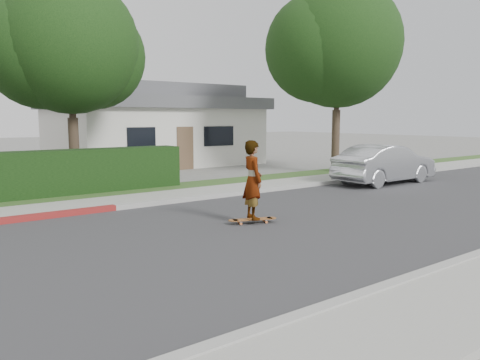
{
  "coord_description": "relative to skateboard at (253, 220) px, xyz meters",
  "views": [
    {
      "loc": [
        -3.76,
        -7.98,
        2.48
      ],
      "look_at": [
        3.0,
        1.07,
        1.0
      ],
      "focal_mm": 35.0,
      "sensor_mm": 36.0,
      "label": 1
    }
  ],
  "objects": [
    {
      "name": "sidewalk_far",
      "position": [
        -3.0,
        4.43,
        -0.04
      ],
      "size": [
        60.0,
        1.6,
        0.12
      ],
      "primitive_type": "cube",
      "color": "gray",
      "rests_on": "ground"
    },
    {
      "name": "skateboard",
      "position": [
        0.0,
        0.0,
        0.0
      ],
      "size": [
        1.19,
        0.63,
        0.11
      ],
      "rotation": [
        0.0,
        0.0,
        -0.36
      ],
      "color": "#C96B37",
      "rests_on": "ground"
    },
    {
      "name": "sidewalk_near",
      "position": [
        -3.0,
        -5.57,
        -0.04
      ],
      "size": [
        60.0,
        1.6,
        0.12
      ],
      "primitive_type": "cube",
      "color": "gray",
      "rests_on": "ground"
    },
    {
      "name": "planting_strip",
      "position": [
        -3.0,
        6.03,
        -0.05
      ],
      "size": [
        60.0,
        1.6,
        0.1
      ],
      "primitive_type": "cube",
      "color": "#2D4C1E",
      "rests_on": "ground"
    },
    {
      "name": "car_silver",
      "position": [
        8.43,
        2.45,
        0.65
      ],
      "size": [
        4.56,
        1.61,
        1.5
      ],
      "primitive_type": "imported",
      "rotation": [
        0.0,
        0.0,
        1.58
      ],
      "color": "silver",
      "rests_on": "ground"
    },
    {
      "name": "ground",
      "position": [
        -3.0,
        -0.57,
        -0.1
      ],
      "size": [
        120.0,
        120.0,
        0.0
      ],
      "primitive_type": "plane",
      "color": "slate",
      "rests_on": "ground"
    },
    {
      "name": "road",
      "position": [
        -3.0,
        -0.57,
        -0.1
      ],
      "size": [
        60.0,
        8.0,
        0.01
      ],
      "primitive_type": "cube",
      "color": "#2D2D30",
      "rests_on": "ground"
    },
    {
      "name": "curb_far",
      "position": [
        -3.0,
        3.53,
        -0.03
      ],
      "size": [
        60.0,
        0.2,
        0.15
      ],
      "primitive_type": "cube",
      "color": "#9E9E99",
      "rests_on": "ground"
    },
    {
      "name": "tree_right",
      "position": [
        9.48,
        6.12,
        5.52
      ],
      "size": [
        6.32,
        5.6,
        8.56
      ],
      "color": "#33261C",
      "rests_on": "ground"
    },
    {
      "name": "house",
      "position": [
        5.0,
        15.43,
        1.99
      ],
      "size": [
        10.6,
        8.6,
        4.3
      ],
      "color": "beige",
      "rests_on": "ground"
    },
    {
      "name": "curb_near",
      "position": [
        -3.0,
        -4.67,
        -0.03
      ],
      "size": [
        60.0,
        0.2,
        0.15
      ],
      "primitive_type": "cube",
      "color": "#9E9E99",
      "rests_on": "ground"
    },
    {
      "name": "skateboarder",
      "position": [
        0.0,
        0.0,
        0.95
      ],
      "size": [
        0.61,
        0.77,
        1.87
      ],
      "primitive_type": "imported",
      "rotation": [
        0.0,
        0.0,
        1.31
      ],
      "color": "white",
      "rests_on": "skateboard"
    },
    {
      "name": "tree_center",
      "position": [
        -1.52,
        8.62,
        4.8
      ],
      "size": [
        5.66,
        4.84,
        7.44
      ],
      "color": "#33261C",
      "rests_on": "ground"
    }
  ]
}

